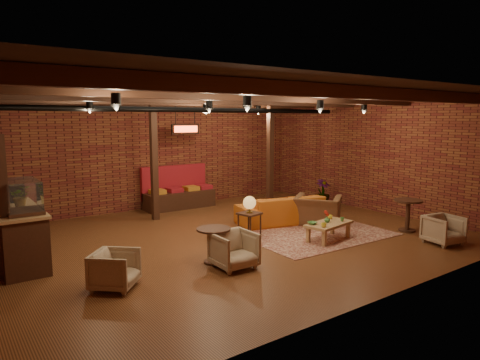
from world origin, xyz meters
TOP-DOWN VIEW (x-y plane):
  - floor at (0.00, 0.00)m, footprint 10.00×10.00m
  - ceiling at (0.00, 0.00)m, footprint 10.00×8.00m
  - wall_back at (0.00, 4.00)m, footprint 10.00×0.02m
  - wall_front at (0.00, -4.00)m, footprint 10.00×0.02m
  - wall_right at (5.00, 0.00)m, footprint 0.02×8.00m
  - ceiling_beams at (0.00, 0.00)m, footprint 9.80×6.40m
  - ceiling_pipe at (0.00, 1.60)m, footprint 9.60×0.12m
  - post_left at (-0.60, 2.60)m, footprint 0.16×0.16m
  - post_right at (2.80, 2.00)m, footprint 0.16×0.16m
  - service_counter at (-4.10, 1.00)m, footprint 0.80×2.50m
  - plant_counter at (-4.00, 1.20)m, footprint 0.35×0.39m
  - banquette at (0.60, 3.55)m, footprint 2.10×0.70m
  - service_sign at (0.60, 3.10)m, footprint 0.86×0.06m
  - ceiling_spotlights at (0.00, 0.00)m, footprint 6.40×4.40m
  - rug at (1.81, -0.79)m, footprint 3.37×2.62m
  - sofa at (1.93, 0.35)m, footprint 2.58×1.49m
  - coffee_table at (1.65, -1.40)m, footprint 1.22×0.76m
  - side_table_lamp at (0.45, -0.14)m, footprint 0.53×0.53m
  - round_table_left at (-1.17, -1.20)m, footprint 0.63×0.63m
  - armchair_a at (-3.06, -1.32)m, footprint 0.88×0.88m
  - armchair_b at (-1.01, -1.63)m, footprint 0.71×0.67m
  - armchair_right at (2.50, -0.25)m, footprint 1.23×1.31m
  - side_table_book at (3.50, 0.74)m, footprint 0.44×0.44m
  - round_table_right at (3.75, -1.96)m, footprint 0.65×0.65m
  - armchair_far at (3.43, -3.02)m, footprint 0.76×0.72m
  - plant_tall at (4.40, 1.40)m, footprint 1.34×1.34m

SIDE VIEW (x-z plane):
  - floor at x=0.00m, z-range 0.00..0.00m
  - rug at x=1.81m, z-range 0.00..0.01m
  - armchair_a at x=-3.06m, z-range 0.00..0.66m
  - armchair_far at x=3.43m, z-range 0.00..0.68m
  - coffee_table at x=1.65m, z-range 0.03..0.67m
  - sofa at x=1.93m, z-range 0.00..0.71m
  - armchair_b at x=-1.01m, z-range 0.00..0.72m
  - side_table_book at x=3.50m, z-range 0.18..0.63m
  - round_table_left at x=-1.17m, z-range 0.12..0.77m
  - armchair_right at x=2.50m, z-range 0.00..0.96m
  - banquette at x=0.60m, z-range 0.00..1.00m
  - round_table_right at x=3.75m, z-range 0.13..0.88m
  - side_table_lamp at x=0.45m, z-range 0.24..1.16m
  - service_counter at x=-4.10m, z-range 0.00..1.60m
  - plant_tall at x=4.40m, z-range 0.00..2.37m
  - plant_counter at x=-4.00m, z-range 1.07..1.37m
  - wall_back at x=0.00m, z-range 0.00..3.20m
  - wall_front at x=0.00m, z-range 0.00..3.20m
  - wall_right at x=5.00m, z-range 0.00..3.20m
  - post_left at x=-0.60m, z-range 0.00..3.20m
  - post_right at x=2.80m, z-range 0.00..3.20m
  - service_sign at x=0.60m, z-range 2.20..2.50m
  - ceiling_pipe at x=0.00m, z-range 2.79..2.91m
  - ceiling_spotlights at x=0.00m, z-range 2.72..3.00m
  - ceiling_beams at x=0.00m, z-range 2.97..3.19m
  - ceiling at x=0.00m, z-range 3.19..3.21m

